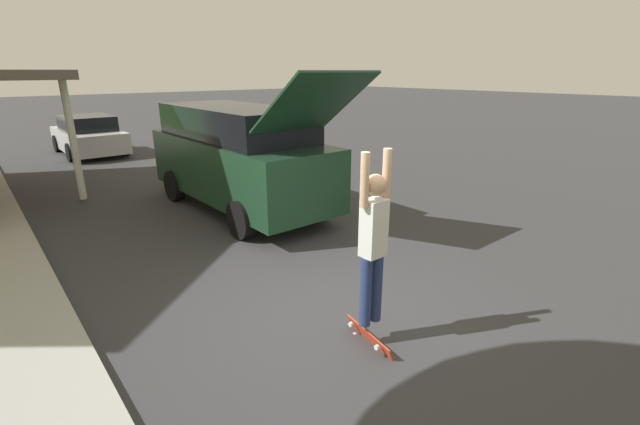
% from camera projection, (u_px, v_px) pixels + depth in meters
% --- Properties ---
extents(ground_plane, '(120.00, 120.00, 0.00)m').
position_uv_depth(ground_plane, '(333.00, 305.00, 5.67)').
color(ground_plane, '#333335').
extents(suv_parked, '(2.03, 5.87, 2.97)m').
position_uv_depth(suv_parked, '(238.00, 156.00, 9.28)').
color(suv_parked, '#193823').
rests_on(suv_parked, ground_plane).
extents(car_down_street, '(1.97, 4.04, 1.40)m').
position_uv_depth(car_down_street, '(89.00, 136.00, 15.82)').
color(car_down_street, '#B7B7BC').
rests_on(car_down_street, ground_plane).
extents(skateboarder, '(0.41, 0.23, 1.96)m').
position_uv_depth(skateboarder, '(373.00, 239.00, 4.53)').
color(skateboarder, navy).
rests_on(skateboarder, ground_plane).
extents(skateboard, '(0.23, 0.76, 0.27)m').
position_uv_depth(skateboard, '(369.00, 338.00, 4.85)').
color(skateboard, '#B73D23').
rests_on(skateboard, ground_plane).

